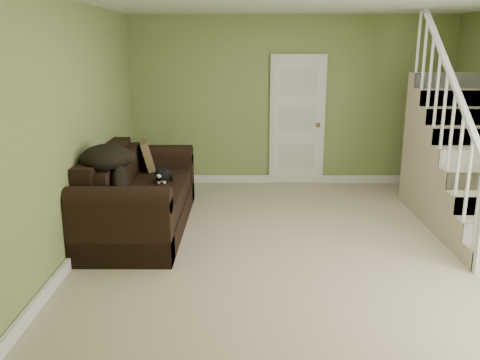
{
  "coord_description": "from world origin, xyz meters",
  "views": [
    {
      "loc": [
        -0.74,
        -5.2,
        2.16
      ],
      "look_at": [
        -0.78,
        0.09,
        0.74
      ],
      "focal_mm": 38.0,
      "sensor_mm": 36.0,
      "label": 1
    }
  ],
  "objects_px": {
    "sofa": "(137,199)",
    "side_table": "(140,179)",
    "cat": "(163,175)",
    "banana": "(153,199)"
  },
  "relations": [
    {
      "from": "sofa",
      "to": "cat",
      "type": "height_order",
      "value": "sofa"
    },
    {
      "from": "side_table",
      "to": "cat",
      "type": "distance_m",
      "value": 1.08
    },
    {
      "from": "side_table",
      "to": "cat",
      "type": "relative_size",
      "value": 1.75
    },
    {
      "from": "sofa",
      "to": "side_table",
      "type": "bearing_deg",
      "value": 99.35
    },
    {
      "from": "side_table",
      "to": "cat",
      "type": "height_order",
      "value": "side_table"
    },
    {
      "from": "sofa",
      "to": "banana",
      "type": "xyz_separation_m",
      "value": [
        0.31,
        -0.6,
        0.18
      ]
    },
    {
      "from": "sofa",
      "to": "banana",
      "type": "relative_size",
      "value": 10.91
    },
    {
      "from": "cat",
      "to": "banana",
      "type": "xyz_separation_m",
      "value": [
        0.02,
        -0.82,
        -0.06
      ]
    },
    {
      "from": "sofa",
      "to": "banana",
      "type": "distance_m",
      "value": 0.7
    },
    {
      "from": "side_table",
      "to": "sofa",
      "type": "bearing_deg",
      "value": -80.65
    }
  ]
}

